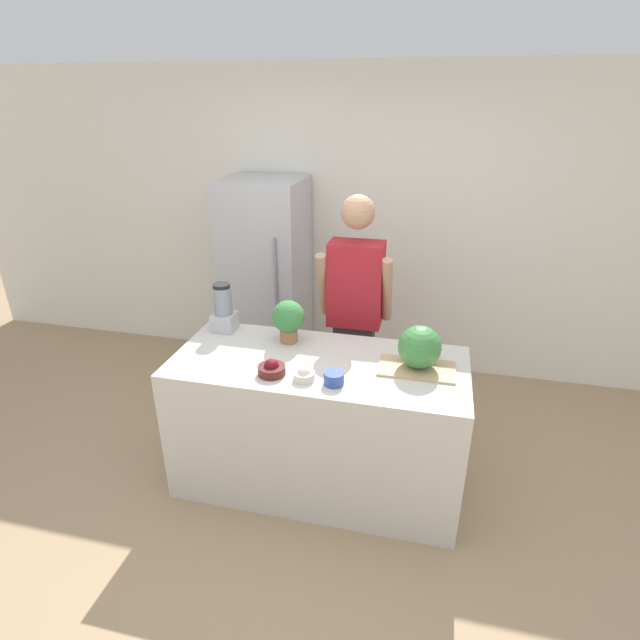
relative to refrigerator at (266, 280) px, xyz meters
name	(u,v)px	position (x,y,z in m)	size (l,w,h in m)	color
ground_plane	(303,522)	(0.79, -1.75, -0.87)	(14.00, 14.00, 0.00)	tan
wall_back	(365,226)	(0.79, 0.37, 0.43)	(8.00, 0.06, 2.60)	white
counter_island	(319,422)	(0.79, -1.35, -0.42)	(1.77, 0.79, 0.89)	beige
refrigerator	(266,280)	(0.00, 0.00, 0.00)	(0.66, 0.67, 1.73)	#B7B7BC
person	(355,314)	(0.89, -0.67, 0.05)	(0.52, 0.27, 1.76)	#333338
cutting_board	(417,369)	(1.37, -1.32, 0.03)	(0.44, 0.26, 0.01)	tan
watermelon	(420,347)	(1.38, -1.30, 0.16)	(0.25, 0.25, 0.25)	#3D7F3D
bowl_cherries	(272,369)	(0.57, -1.57, 0.06)	(0.16, 0.16, 0.10)	#511E19
bowl_cream	(304,375)	(0.77, -1.58, 0.06)	(0.12, 0.12, 0.08)	beige
bowl_small_blue	(334,378)	(0.94, -1.59, 0.06)	(0.11, 0.11, 0.07)	#334C9E
blender	(224,310)	(0.08, -1.08, 0.17)	(0.15, 0.15, 0.33)	#B7B7BC
potted_plant	(288,319)	(0.55, -1.14, 0.19)	(0.21, 0.21, 0.28)	#996647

